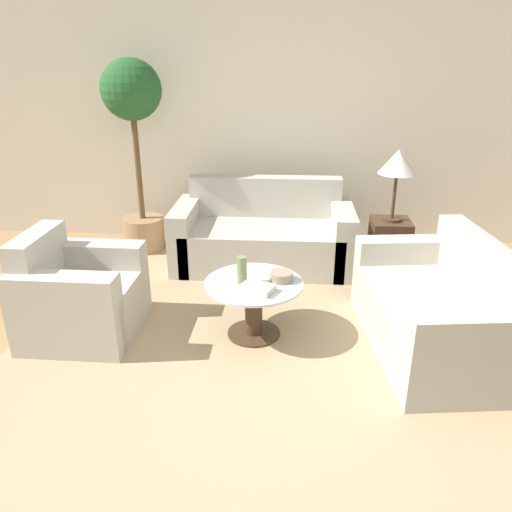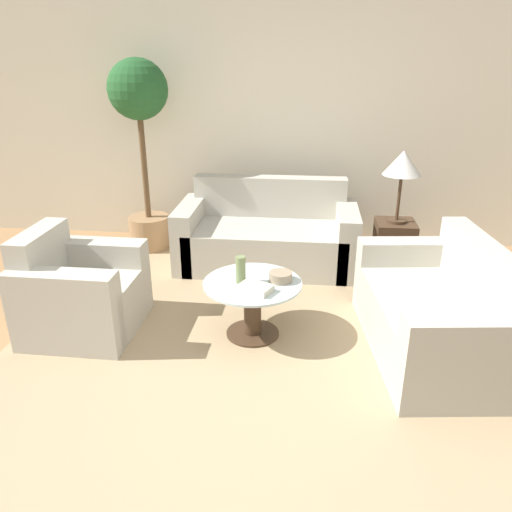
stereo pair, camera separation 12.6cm
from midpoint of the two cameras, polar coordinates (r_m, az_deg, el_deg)
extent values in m
plane|color=#9E754C|center=(3.20, -1.29, -16.79)|extent=(14.00, 14.00, 0.00)
cube|color=beige|center=(5.54, 1.51, 14.93)|extent=(10.00, 0.06, 2.60)
cube|color=tan|center=(3.89, -1.20, -8.88)|extent=(3.58, 3.69, 0.01)
cube|color=#B2AD9E|center=(5.00, 0.10, 1.20)|extent=(1.56, 0.85, 0.43)
cube|color=#B2AD9E|center=(5.25, 0.35, 4.62)|extent=(1.56, 0.18, 0.83)
cube|color=#B2AD9E|center=(5.08, -8.71, 2.42)|extent=(0.20, 0.85, 0.62)
cube|color=#B2AD9E|center=(4.98, 9.09, 1.99)|extent=(0.20, 0.85, 0.62)
cube|color=#B2AD9E|center=(4.06, -19.83, -5.49)|extent=(0.79, 0.63, 0.43)
cube|color=#B2AD9E|center=(4.12, -24.02, -2.86)|extent=(0.19, 0.63, 0.80)
cube|color=#B2AD9E|center=(3.77, -21.88, -6.37)|extent=(0.79, 0.21, 0.62)
cube|color=#B2AD9E|center=(4.28, -18.36, -2.43)|extent=(0.79, 0.21, 0.62)
cube|color=#B2AD9E|center=(3.82, 18.42, -7.11)|extent=(0.95, 1.34, 0.43)
cube|color=#B2AD9E|center=(3.86, 23.17, -4.26)|extent=(0.32, 1.26, 0.82)
cube|color=#B2AD9E|center=(4.31, 15.77, -1.94)|extent=(0.83, 0.29, 0.62)
cube|color=#B2AD9E|center=(3.29, 22.37, -10.93)|extent=(0.83, 0.29, 0.62)
cylinder|color=#422D1E|center=(3.88, -1.20, -8.81)|extent=(0.40, 0.40, 0.02)
cylinder|color=#422D1E|center=(3.78, -1.22, -6.18)|extent=(0.13, 0.13, 0.43)
cylinder|color=#B2C6C6|center=(3.68, -1.25, -3.15)|extent=(0.73, 0.73, 0.02)
cube|color=#422D1E|center=(4.98, 14.23, 1.06)|extent=(0.36, 0.36, 0.53)
cylinder|color=#422D1E|center=(4.89, 14.54, 4.10)|extent=(0.18, 0.18, 0.02)
cylinder|color=#422D1E|center=(4.83, 14.80, 6.63)|extent=(0.03, 0.03, 0.42)
cone|color=beige|center=(4.76, 15.18, 10.36)|extent=(0.35, 0.35, 0.22)
cylinder|color=#93704C|center=(5.60, -13.30, 2.55)|extent=(0.44, 0.44, 0.35)
cylinder|color=brown|center=(5.40, -14.02, 10.09)|extent=(0.06, 0.06, 1.15)
sphere|color=#235628|center=(5.30, -14.80, 17.93)|extent=(0.60, 0.60, 0.60)
cylinder|color=#6B7A4C|center=(3.63, -2.62, -1.61)|extent=(0.07, 0.07, 0.21)
cylinder|color=gray|center=(3.69, 1.97, -2.33)|extent=(0.17, 0.17, 0.07)
cube|color=beige|center=(3.53, -0.85, -3.71)|extent=(0.27, 0.24, 0.05)
camera|label=1|loc=(0.06, -90.93, -0.39)|focal=35.00mm
camera|label=2|loc=(0.06, 89.07, 0.39)|focal=35.00mm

